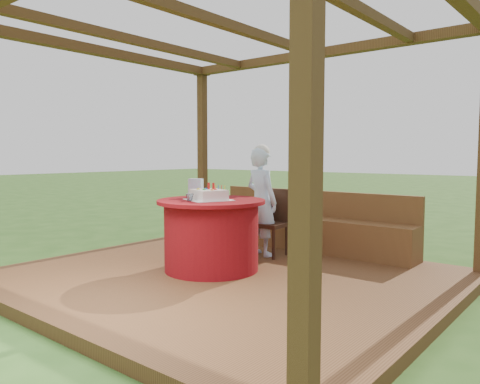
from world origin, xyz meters
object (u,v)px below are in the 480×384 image
at_px(chair, 273,219).
at_px(gift_bag, 196,188).
at_px(drinking_glass, 190,197).
at_px(bench, 307,230).
at_px(table, 211,234).
at_px(birthday_cake, 209,195).
at_px(elderly_woman, 261,200).

distance_m(chair, gift_bag, 1.17).
bearing_deg(drinking_glass, bench, 80.83).
bearing_deg(chair, table, -94.00).
xyz_separation_m(gift_bag, drinking_glass, (0.24, -0.34, -0.07)).
bearing_deg(table, drinking_glass, -105.39).
xyz_separation_m(birthday_cake, gift_bag, (-0.32, 0.13, 0.05)).
bearing_deg(drinking_glass, elderly_woman, 88.15).
height_order(bench, gift_bag, gift_bag).
xyz_separation_m(table, gift_bag, (-0.32, 0.08, 0.50)).
xyz_separation_m(table, elderly_woman, (-0.03, 0.99, 0.31)).
xyz_separation_m(bench, chair, (-0.17, -0.60, 0.20)).
relative_size(table, birthday_cake, 2.09).
xyz_separation_m(bench, table, (-0.24, -1.68, 0.14)).
bearing_deg(chair, gift_bag, -111.25).
height_order(elderly_woman, gift_bag, elderly_woman).
distance_m(elderly_woman, birthday_cake, 1.05).
xyz_separation_m(table, birthday_cake, (0.01, -0.05, 0.45)).
bearing_deg(birthday_cake, gift_bag, 158.17).
bearing_deg(drinking_glass, table, 74.61).
height_order(table, chair, chair).
distance_m(table, birthday_cake, 0.45).
bearing_deg(chair, birthday_cake, -93.40).
bearing_deg(gift_bag, table, -38.81).
height_order(birthday_cake, gift_bag, gift_bag).
relative_size(table, drinking_glass, 13.84).
height_order(table, birthday_cake, birthday_cake).
bearing_deg(bench, chair, -105.54).
distance_m(birthday_cake, drinking_glass, 0.23).
xyz_separation_m(table, chair, (0.08, 1.08, 0.06)).
bearing_deg(drinking_glass, gift_bag, 125.34).
bearing_deg(birthday_cake, drinking_glass, -110.78).
relative_size(elderly_woman, gift_bag, 6.47).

